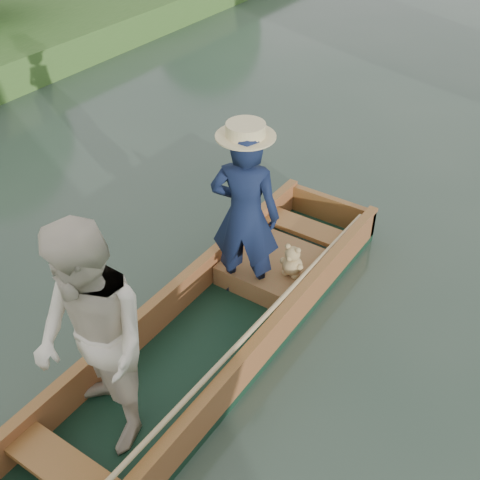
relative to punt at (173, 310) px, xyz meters
The scene contains 2 objects.
ground 0.79m from the punt, 73.84° to the left, with size 120.00×120.00×0.00m, color #283D30.
punt is the anchor object (origin of this frame).
Camera 1 is at (2.36, -2.91, 4.13)m, focal length 45.00 mm.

